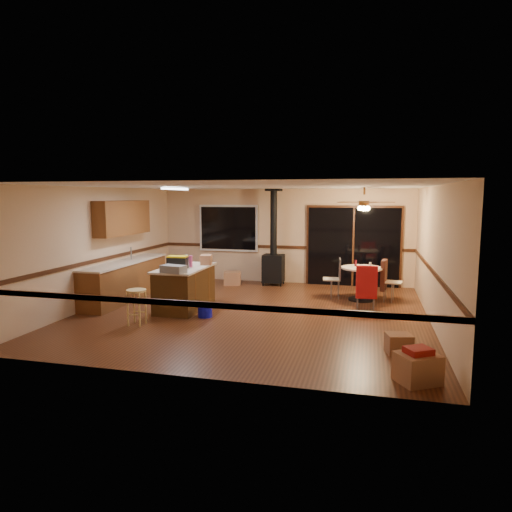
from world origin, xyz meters
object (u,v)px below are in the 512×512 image
(kitchen_island, at_px, (185,288))
(wood_stove, at_px, (273,258))
(chair_right, at_px, (385,275))
(toolbox_grey, at_px, (173,269))
(chair_left, at_px, (336,273))
(chair_near, at_px, (367,282))
(bar_stool, at_px, (137,307))
(box_corner_a, at_px, (418,368))
(dining_table, at_px, (362,278))
(toolbox_black, at_px, (178,263))
(blue_bucket, at_px, (205,311))
(box_corner_b, at_px, (399,344))
(box_under_window, at_px, (232,278))

(kitchen_island, distance_m, wood_stove, 3.33)
(wood_stove, bearing_deg, chair_right, -23.48)
(kitchen_island, distance_m, toolbox_grey, 0.89)
(wood_stove, bearing_deg, chair_left, -34.57)
(kitchen_island, height_order, wood_stove, wood_stove)
(chair_near, bearing_deg, kitchen_island, -167.56)
(kitchen_island, xyz_separation_m, toolbox_grey, (0.07, -0.72, 0.52))
(bar_stool, xyz_separation_m, chair_near, (4.17, 2.23, 0.26))
(kitchen_island, bearing_deg, wood_stove, 66.91)
(wood_stove, bearing_deg, kitchen_island, -113.09)
(chair_right, height_order, box_corner_a, chair_right)
(dining_table, height_order, chair_left, chair_left)
(toolbox_black, distance_m, bar_stool, 1.43)
(toolbox_grey, bearing_deg, bar_stool, -123.95)
(kitchen_island, distance_m, chair_near, 3.88)
(toolbox_grey, height_order, chair_right, toolbox_grey)
(dining_table, bearing_deg, bar_stool, -142.47)
(blue_bucket, relative_size, dining_table, 0.30)
(kitchen_island, relative_size, box_corner_b, 4.52)
(wood_stove, relative_size, box_corner_b, 6.77)
(wood_stove, relative_size, box_corner_a, 4.99)
(box_corner_b, bearing_deg, box_corner_a, -81.35)
(kitchen_island, relative_size, box_under_window, 3.74)
(dining_table, distance_m, chair_near, 0.89)
(wood_stove, relative_size, chair_left, 4.89)
(kitchen_island, relative_size, chair_near, 2.40)
(wood_stove, height_order, chair_right, wood_stove)
(toolbox_grey, distance_m, chair_near, 4.04)
(toolbox_black, distance_m, dining_table, 4.22)
(box_under_window, bearing_deg, kitchen_island, -94.44)
(chair_near, relative_size, box_corner_b, 1.88)
(toolbox_black, distance_m, box_corner_a, 5.39)
(bar_stool, xyz_separation_m, chair_left, (3.46, 3.22, 0.25))
(blue_bucket, xyz_separation_m, chair_right, (3.52, 2.36, 0.48))
(wood_stove, xyz_separation_m, toolbox_black, (-1.38, -3.22, 0.29))
(wood_stove, distance_m, dining_table, 2.72)
(bar_stool, bearing_deg, kitchen_island, 74.65)
(toolbox_black, bearing_deg, box_under_window, 84.30)
(toolbox_black, bearing_deg, box_corner_a, -31.37)
(dining_table, xyz_separation_m, box_corner_b, (0.63, -3.56, -0.38))
(chair_near, bearing_deg, toolbox_black, -165.37)
(blue_bucket, relative_size, chair_near, 0.40)
(dining_table, xyz_separation_m, box_corner_a, (0.80, -4.67, -0.34))
(box_under_window, height_order, box_corner_a, box_corner_a)
(toolbox_grey, bearing_deg, box_corner_b, -14.82)
(kitchen_island, distance_m, toolbox_black, 0.59)
(dining_table, height_order, chair_near, chair_near)
(chair_right, bearing_deg, toolbox_grey, -148.56)
(toolbox_grey, relative_size, toolbox_black, 1.16)
(chair_right, relative_size, box_under_window, 1.56)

